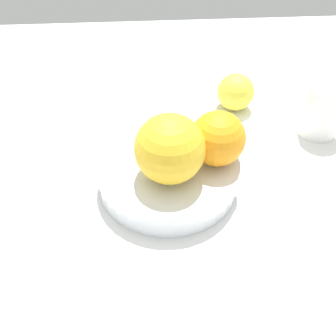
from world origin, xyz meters
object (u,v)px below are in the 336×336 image
at_px(fruit_bowl, 168,171).
at_px(orange_in_bowl_0, 172,149).
at_px(ceramic_cup, 322,111).
at_px(orange_loose_0, 236,92).
at_px(orange_in_bowl_1, 218,139).

height_order(fruit_bowl, orange_in_bowl_0, orange_in_bowl_0).
xyz_separation_m(fruit_bowl, ceramic_cup, (-0.24, -0.09, 0.02)).
bearing_deg(ceramic_cup, fruit_bowl, 21.32).
bearing_deg(orange_loose_0, fruit_bowl, 53.64).
xyz_separation_m(fruit_bowl, orange_in_bowl_0, (-0.00, 0.03, 0.06)).
distance_m(orange_in_bowl_1, ceramic_cup, 0.21).
bearing_deg(orange_loose_0, ceramic_cup, 147.01).
height_order(orange_in_bowl_0, ceramic_cup, orange_in_bowl_0).
distance_m(fruit_bowl, orange_in_bowl_1, 0.08).
xyz_separation_m(orange_in_bowl_0, orange_in_bowl_1, (-0.06, -0.02, -0.01)).
distance_m(orange_in_bowl_1, orange_loose_0, 0.19).
relative_size(orange_in_bowl_0, orange_in_bowl_1, 1.21).
relative_size(orange_in_bowl_0, orange_loose_0, 1.35).
distance_m(orange_loose_0, ceramic_cup, 0.14).
distance_m(orange_in_bowl_0, ceramic_cup, 0.27).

